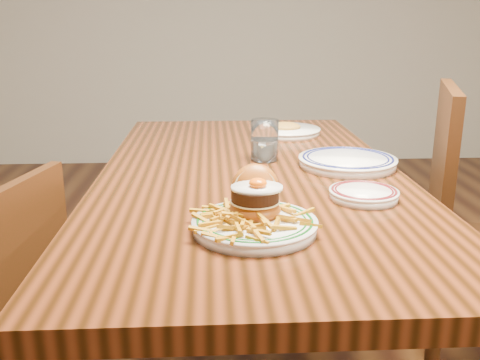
{
  "coord_description": "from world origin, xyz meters",
  "views": [
    {
      "loc": [
        -0.11,
        -1.46,
        1.16
      ],
      "look_at": [
        -0.06,
        -0.46,
        0.86
      ],
      "focal_mm": 40.0,
      "sensor_mm": 36.0,
      "label": 1
    }
  ],
  "objects": [
    {
      "name": "chair_right",
      "position": [
        0.71,
        0.01,
        0.52
      ],
      "size": [
        0.58,
        0.58,
        0.98
      ],
      "rotation": [
        0.0,
        0.0,
        2.8
      ],
      "color": "#38180B",
      "rests_on": "floor"
    },
    {
      "name": "side_plate",
      "position": [
        0.25,
        -0.27,
        0.76
      ],
      "size": [
        0.16,
        0.17,
        0.03
      ],
      "rotation": [
        0.0,
        0.0,
        -0.2
      ],
      "color": "white",
      "rests_on": "table"
    },
    {
      "name": "table",
      "position": [
        0.0,
        0.0,
        0.66
      ],
      "size": [
        0.85,
        1.6,
        0.75
      ],
      "color": "black",
      "rests_on": "floor"
    },
    {
      "name": "main_plate",
      "position": [
        -0.03,
        -0.44,
        0.78
      ],
      "size": [
        0.25,
        0.27,
        0.12
      ],
      "rotation": [
        0.0,
        0.0,
        -0.09
      ],
      "color": "white",
      "rests_on": "table"
    },
    {
      "name": "water_glass",
      "position": [
        0.05,
        0.12,
        0.81
      ],
      "size": [
        0.08,
        0.08,
        0.13
      ],
      "color": "white",
      "rests_on": "table"
    },
    {
      "name": "far_plate",
      "position": [
        0.17,
        0.5,
        0.77
      ],
      "size": [
        0.26,
        0.26,
        0.05
      ],
      "rotation": [
        0.0,
        0.0,
        0.11
      ],
      "color": "white",
      "rests_on": "table"
    },
    {
      "name": "rear_plate",
      "position": [
        0.28,
        0.03,
        0.77
      ],
      "size": [
        0.28,
        0.28,
        0.03
      ],
      "rotation": [
        0.0,
        0.0,
        0.4
      ],
      "color": "white",
      "rests_on": "table"
    }
  ]
}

